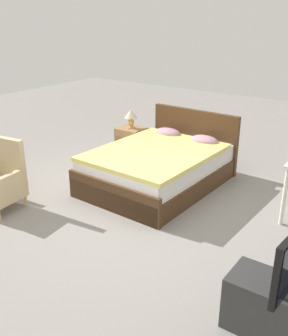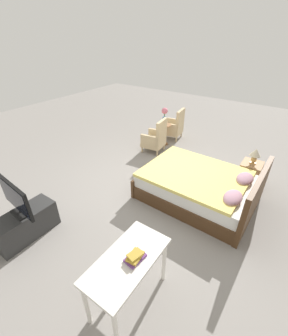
{
  "view_description": "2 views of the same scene",
  "coord_description": "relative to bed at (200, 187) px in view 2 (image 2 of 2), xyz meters",
  "views": [
    {
      "loc": [
        2.79,
        -3.62,
        2.42
      ],
      "look_at": [
        0.23,
        -0.05,
        0.67
      ],
      "focal_mm": 42.0,
      "sensor_mm": 36.0,
      "label": 1
    },
    {
      "loc": [
        3.33,
        2.02,
        2.89
      ],
      "look_at": [
        0.32,
        -0.08,
        0.63
      ],
      "focal_mm": 24.0,
      "sensor_mm": 36.0,
      "label": 2
    }
  ],
  "objects": [
    {
      "name": "ground_plane",
      "position": [
        0.16,
        -0.9,
        -0.3
      ],
      "size": [
        16.0,
        16.0,
        0.0
      ],
      "primitive_type": "plane",
      "color": "gray"
    },
    {
      "name": "bed",
      "position": [
        0.0,
        0.0,
        0.0
      ],
      "size": [
        1.59,
        2.15,
        0.96
      ],
      "color": "#472D19",
      "rests_on": "ground_plane"
    },
    {
      "name": "armchair_by_window_left",
      "position": [
        -2.35,
        -1.83,
        0.08
      ],
      "size": [
        0.61,
        0.61,
        0.92
      ],
      "color": "#CCB284",
      "rests_on": "ground_plane"
    },
    {
      "name": "armchair_by_window_right",
      "position": [
        -1.28,
        -1.83,
        0.08
      ],
      "size": [
        0.6,
        0.6,
        0.92
      ],
      "color": "#CCB284",
      "rests_on": "ground_plane"
    },
    {
      "name": "side_table",
      "position": [
        -1.8,
        -1.88,
        0.08
      ],
      "size": [
        0.4,
        0.4,
        0.61
      ],
      "color": "#936038",
      "rests_on": "ground_plane"
    },
    {
      "name": "flower_vase",
      "position": [
        -1.8,
        -1.88,
        0.6
      ],
      "size": [
        0.17,
        0.17,
        0.48
      ],
      "color": "#4C709E",
      "rests_on": "side_table"
    },
    {
      "name": "nightstand",
      "position": [
        -1.06,
        0.68,
        -0.02
      ],
      "size": [
        0.44,
        0.41,
        0.55
      ],
      "color": "#997047",
      "rests_on": "ground_plane"
    },
    {
      "name": "table_lamp",
      "position": [
        -1.06,
        0.68,
        0.46
      ],
      "size": [
        0.22,
        0.22,
        0.33
      ],
      "color": "tan",
      "rests_on": "nightstand"
    },
    {
      "name": "tv_stand",
      "position": [
        2.46,
        -1.92,
        -0.06
      ],
      "size": [
        0.96,
        0.4,
        0.47
      ],
      "color": "#2D2D2D",
      "rests_on": "ground_plane"
    },
    {
      "name": "tv_flatscreen",
      "position": [
        2.46,
        -1.92,
        0.47
      ],
      "size": [
        0.22,
        0.85,
        0.57
      ],
      "color": "black",
      "rests_on": "tv_stand"
    },
    {
      "name": "vanity_desk",
      "position": [
        2.32,
        0.08,
        0.35
      ],
      "size": [
        1.04,
        0.52,
        0.77
      ],
      "color": "silver",
      "rests_on": "ground_plane"
    },
    {
      "name": "book_stack",
      "position": [
        2.27,
        0.15,
        0.5
      ],
      "size": [
        0.25,
        0.18,
        0.08
      ],
      "color": "#66387A",
      "rests_on": "vanity_desk"
    }
  ]
}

